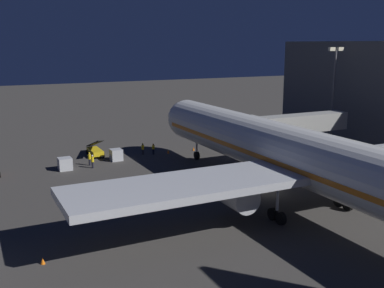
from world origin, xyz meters
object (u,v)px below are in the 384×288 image
Objects in this scene: belt_loader at (95,150)px; ground_crew_marshaller_fwd at (153,148)px; traffic_cone_wingtip_svc_side at (43,261)px; traffic_cone_nose_port at (193,149)px; apron_floodlight_mast at (334,88)px; jet_bridge at (284,125)px; ground_crew_near_nose_gear at (143,148)px; ground_crew_under_port_wing at (92,161)px; airliner_at_gate at (311,161)px; ground_crew_by_belt_loader at (89,158)px; baggage_container_mid_row at (116,155)px; baggage_container_near_belt at (65,164)px; traffic_cone_nose_starboard at (168,152)px.

belt_loader is 8.82m from ground_crew_marshaller_fwd.
belt_loader reaches higher than traffic_cone_wingtip_svc_side.
apron_floodlight_mast is at bearing 166.45° from traffic_cone_nose_port.
jet_bridge is 16.02m from traffic_cone_nose_port.
apron_floodlight_mast reaches higher than belt_loader.
ground_crew_near_nose_gear is 1.03× the size of ground_crew_marshaller_fwd.
apron_floodlight_mast is 29.34× the size of traffic_cone_wingtip_svc_side.
jet_bridge is 2.41× the size of belt_loader.
ground_crew_under_port_wing reaches higher than traffic_cone_nose_port.
airliner_at_gate is 3.91× the size of apron_floodlight_mast.
traffic_cone_nose_port is at bearing -173.84° from ground_crew_by_belt_loader.
baggage_container_mid_row reaches higher than traffic_cone_wingtip_svc_side.
ground_crew_near_nose_gear is 3.24× the size of traffic_cone_nose_port.
baggage_container_near_belt is at bearing -56.06° from airliner_at_gate.
jet_bridge is 32.88× the size of traffic_cone_nose_starboard.
ground_crew_under_port_wing is (14.97, -26.82, -4.44)m from airliner_at_gate.
ground_crew_marshaller_fwd is 0.93× the size of ground_crew_under_port_wing.
ground_crew_marshaller_fwd is 3.13× the size of traffic_cone_nose_port.
traffic_cone_nose_starboard is at bearing 162.69° from belt_loader.
airliner_at_gate reaches higher than apron_floodlight_mast.
baggage_container_mid_row is at bearing 9.85° from ground_crew_marshaller_fwd.
traffic_cone_wingtip_svc_side is at bearing 62.88° from baggage_container_mid_row.
airliner_at_gate is 114.80× the size of traffic_cone_nose_port.
apron_floodlight_mast is at bearing 174.69° from ground_crew_by_belt_loader.
belt_loader is 4.60m from baggage_container_mid_row.
baggage_container_mid_row is 3.07× the size of traffic_cone_nose_port.
ground_crew_near_nose_gear is (-4.79, -1.78, 0.14)m from baggage_container_mid_row.
baggage_container_mid_row is at bearing 3.56° from traffic_cone_nose_port.
traffic_cone_nose_starboard is 1.00× the size of traffic_cone_wingtip_svc_side.
airliner_at_gate is at bearing 117.78° from ground_crew_by_belt_loader.
traffic_cone_nose_starboard is (12.17, -12.97, -5.28)m from jet_bridge.
traffic_cone_nose_port is at bearing -168.60° from ground_crew_under_port_wing.
ground_crew_near_nose_gear is (-6.82, 2.34, 0.13)m from belt_loader.
belt_loader reaches higher than ground_crew_near_nose_gear.
baggage_container_near_belt is at bearing -3.74° from apron_floodlight_mast.
baggage_container_near_belt reaches higher than traffic_cone_nose_port.
apron_floodlight_mast is 9.18× the size of baggage_container_near_belt.
traffic_cone_nose_port is at bearing -13.55° from apron_floodlight_mast.
ground_crew_marshaller_fwd is at bearing 154.34° from ground_crew_near_nose_gear.
ground_crew_near_nose_gear reaches higher than traffic_cone_nose_port.
ground_crew_under_port_wing is at bearing -3.05° from apron_floodlight_mast.
traffic_cone_nose_starboard is (4.40, 0.00, 0.00)m from traffic_cone_nose_port.
ground_crew_under_port_wing is (2.13, 6.78, 0.18)m from belt_loader.
ground_crew_marshaller_fwd is at bearing -2.33° from traffic_cone_nose_port.
traffic_cone_nose_starboard is at bearing -164.83° from ground_crew_under_port_wing.
baggage_container_near_belt is 0.99× the size of ground_crew_near_nose_gear.
apron_floodlight_mast is 9.56× the size of baggage_container_mid_row.
apron_floodlight_mast reaches higher than traffic_cone_nose_port.
traffic_cone_wingtip_svc_side is (23.40, 29.69, 0.00)m from traffic_cone_nose_starboard.
traffic_cone_nose_port is at bearing 180.00° from traffic_cone_nose_starboard.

